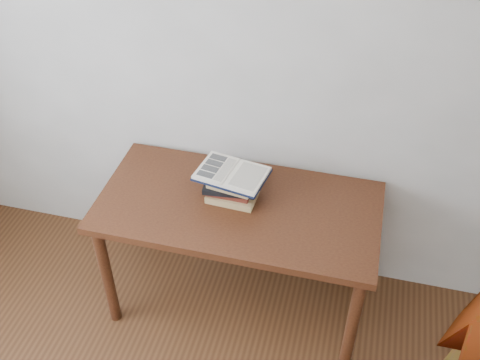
# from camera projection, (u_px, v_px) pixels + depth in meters

# --- Properties ---
(desk) EXTENTS (1.37, 0.68, 0.73)m
(desk) POSITION_uv_depth(u_px,v_px,m) (238.00, 219.00, 2.78)
(desk) COLOR #4E2813
(desk) RESTS_ON ground
(book_stack) EXTENTS (0.27, 0.19, 0.12)m
(book_stack) POSITION_uv_depth(u_px,v_px,m) (232.00, 188.00, 2.72)
(book_stack) COLOR #A47954
(book_stack) RESTS_ON desk
(open_book) EXTENTS (0.36, 0.28, 0.03)m
(open_book) POSITION_uv_depth(u_px,v_px,m) (232.00, 174.00, 2.68)
(open_book) COLOR black
(open_book) RESTS_ON book_stack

